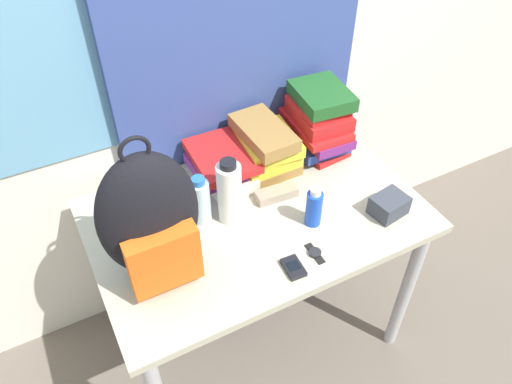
{
  "coord_description": "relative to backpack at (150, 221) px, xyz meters",
  "views": [
    {
      "loc": [
        -0.56,
        -0.7,
        2.0
      ],
      "look_at": [
        0.0,
        0.36,
        0.86
      ],
      "focal_mm": 35.0,
      "sensor_mm": 36.0,
      "label": 1
    }
  ],
  "objects": [
    {
      "name": "wall_back",
      "position": [
        0.37,
        0.52,
        0.27
      ],
      "size": [
        6.0,
        0.06,
        2.5
      ],
      "color": "silver",
      "rests_on": "ground_plane"
    },
    {
      "name": "curtain_blue",
      "position": [
        0.51,
        0.47,
        0.27
      ],
      "size": [
        0.96,
        0.04,
        2.5
      ],
      "color": "#384C93",
      "rests_on": "ground_plane"
    },
    {
      "name": "desk",
      "position": [
        0.37,
        0.07,
        -0.32
      ],
      "size": [
        1.13,
        0.72,
        0.76
      ],
      "color": "#B7B299",
      "rests_on": "ground_plane"
    },
    {
      "name": "backpack",
      "position": [
        0.0,
        0.0,
        0.0
      ],
      "size": [
        0.29,
        0.21,
        0.5
      ],
      "color": "black",
      "rests_on": "desk"
    },
    {
      "name": "book_stack_left",
      "position": [
        0.35,
        0.29,
        -0.15
      ],
      "size": [
        0.22,
        0.29,
        0.12
      ],
      "color": "silver",
      "rests_on": "desk"
    },
    {
      "name": "book_stack_center",
      "position": [
        0.52,
        0.28,
        -0.12
      ],
      "size": [
        0.23,
        0.28,
        0.18
      ],
      "color": "olive",
      "rests_on": "desk"
    },
    {
      "name": "book_stack_right",
      "position": [
        0.75,
        0.29,
        -0.09
      ],
      "size": [
        0.22,
        0.29,
        0.26
      ],
      "color": "red",
      "rests_on": "desk"
    },
    {
      "name": "water_bottle",
      "position": [
        0.2,
        0.13,
        -0.13
      ],
      "size": [
        0.07,
        0.07,
        0.19
      ],
      "color": "silver",
      "rests_on": "desk"
    },
    {
      "name": "sports_bottle",
      "position": [
        0.29,
        0.1,
        -0.1
      ],
      "size": [
        0.08,
        0.08,
        0.25
      ],
      "color": "white",
      "rests_on": "desk"
    },
    {
      "name": "sunscreen_bottle",
      "position": [
        0.52,
        -0.05,
        -0.14
      ],
      "size": [
        0.05,
        0.05,
        0.15
      ],
      "color": "blue",
      "rests_on": "desk"
    },
    {
      "name": "cell_phone",
      "position": [
        0.36,
        -0.19,
        -0.21
      ],
      "size": [
        0.06,
        0.09,
        0.02
      ],
      "color": "black",
      "rests_on": "desk"
    },
    {
      "name": "sunglasses_case",
      "position": [
        0.47,
        0.11,
        -0.2
      ],
      "size": [
        0.15,
        0.07,
        0.04
      ],
      "color": "gray",
      "rests_on": "desk"
    },
    {
      "name": "camera_pouch",
      "position": [
        0.78,
        -0.13,
        -0.18
      ],
      "size": [
        0.13,
        0.11,
        0.07
      ],
      "color": "#383D47",
      "rests_on": "desk"
    },
    {
      "name": "wristwatch",
      "position": [
        0.46,
        -0.17,
        -0.21
      ],
      "size": [
        0.04,
        0.09,
        0.01
      ],
      "color": "black",
      "rests_on": "desk"
    }
  ]
}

